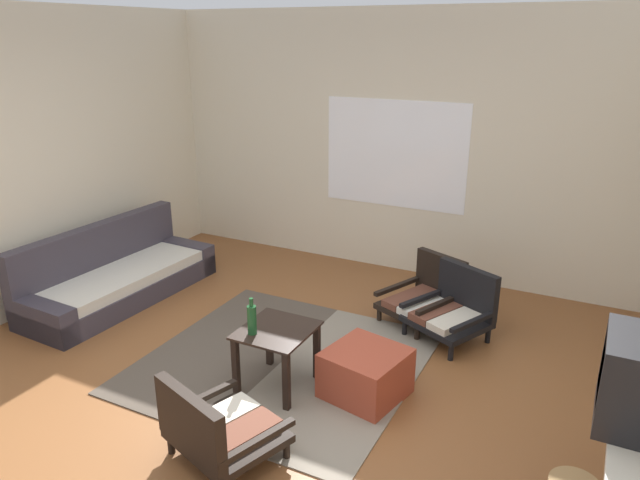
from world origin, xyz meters
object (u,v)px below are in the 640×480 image
object	(u,v)px
glass_bottle	(252,319)
armchair_striped_foreground	(216,429)
ottoman_orange	(366,373)
armchair_by_window	(426,294)
armchair_corner	(454,308)
coffee_table	(277,343)
couch	(116,277)

from	to	relation	value
glass_bottle	armchair_striped_foreground	bearing A→B (deg)	-74.05
ottoman_orange	armchair_by_window	bearing A→B (deg)	89.33
armchair_striped_foreground	armchair_corner	distance (m)	2.34
coffee_table	armchair_by_window	size ratio (longest dim) A/B	0.67
armchair_by_window	armchair_corner	distance (m)	0.38
armchair_corner	ottoman_orange	size ratio (longest dim) A/B	1.51
coffee_table	glass_bottle	xyz separation A→B (m)	(-0.12, -0.13, 0.22)
armchair_by_window	armchair_corner	bearing A→B (deg)	-34.23
coffee_table	armchair_by_window	xyz separation A→B (m)	(0.63, 1.54, -0.12)
armchair_by_window	armchair_striped_foreground	distance (m)	2.45
armchair_by_window	ottoman_orange	world-z (taller)	armchair_by_window
couch	armchair_by_window	world-z (taller)	couch
couch	glass_bottle	xyz separation A→B (m)	(2.07, -0.75, 0.37)
coffee_table	armchair_striped_foreground	bearing A→B (deg)	-83.87
coffee_table	ottoman_orange	bearing A→B (deg)	17.16
couch	glass_bottle	size ratio (longest dim) A/B	7.30
armchair_by_window	armchair_striped_foreground	bearing A→B (deg)	-102.59
coffee_table	armchair_by_window	distance (m)	1.66
ottoman_orange	armchair_corner	bearing A→B (deg)	73.97
coffee_table	glass_bottle	bearing A→B (deg)	-131.24
couch	coffee_table	bearing A→B (deg)	-15.69
armchair_corner	glass_bottle	bearing A→B (deg)	-125.88
couch	glass_bottle	bearing A→B (deg)	-19.82
coffee_table	armchair_striped_foreground	world-z (taller)	armchair_striped_foreground
armchair_striped_foreground	armchair_corner	size ratio (longest dim) A/B	0.99
armchair_striped_foreground	glass_bottle	xyz separation A→B (m)	(-0.21, 0.73, 0.34)
armchair_by_window	ottoman_orange	xyz separation A→B (m)	(-0.02, -1.35, -0.06)
ottoman_orange	glass_bottle	xyz separation A→B (m)	(-0.73, -0.32, 0.41)
coffee_table	armchair_by_window	world-z (taller)	armchair_by_window
coffee_table	glass_bottle	distance (m)	0.28
armchair_by_window	glass_bottle	world-z (taller)	glass_bottle
couch	coffee_table	distance (m)	2.27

